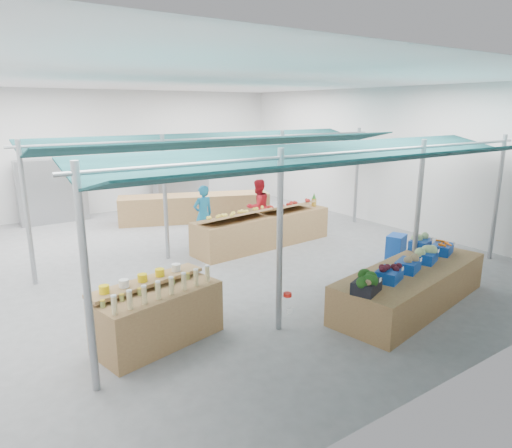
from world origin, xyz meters
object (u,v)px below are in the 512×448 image
object	(u,v)px
veg_counter	(411,287)
fruit_counter	(263,230)
vendor_right	(258,207)
crate_stack	(396,247)
vendor_left	(203,215)
bottle_shelf	(157,314)

from	to	relation	value
veg_counter	fruit_counter	bearing A→B (deg)	80.50
fruit_counter	vendor_right	size ratio (longest dim) A/B	2.50
crate_stack	vendor_left	size ratio (longest dim) A/B	0.39
bottle_shelf	veg_counter	xyz separation A→B (m)	(4.45, -1.37, -0.11)
bottle_shelf	crate_stack	world-z (taller)	bottle_shelf
vendor_left	veg_counter	bearing A→B (deg)	98.33
bottle_shelf	vendor_right	xyz separation A→B (m)	(4.96, 4.39, 0.33)
veg_counter	crate_stack	world-z (taller)	veg_counter
veg_counter	crate_stack	size ratio (longest dim) A/B	5.93
bottle_shelf	fruit_counter	bearing A→B (deg)	24.82
bottle_shelf	vendor_right	world-z (taller)	vendor_right
fruit_counter	vendor_right	bearing A→B (deg)	57.13
bottle_shelf	crate_stack	size ratio (longest dim) A/B	3.34
vendor_right	bottle_shelf	bearing A→B (deg)	37.23
fruit_counter	crate_stack	distance (m)	3.42
crate_stack	vendor_left	bearing A→B (deg)	129.27
fruit_counter	vendor_right	xyz separation A→B (m)	(0.60, 1.10, 0.37)
bottle_shelf	vendor_left	world-z (taller)	vendor_left
vendor_left	bottle_shelf	bearing A→B (deg)	49.97
veg_counter	crate_stack	distance (m)	2.66
vendor_left	vendor_right	world-z (taller)	same
fruit_counter	veg_counter	bearing A→B (deg)	-93.21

